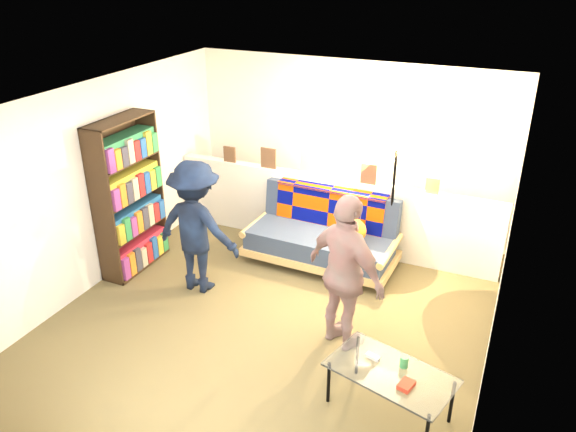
# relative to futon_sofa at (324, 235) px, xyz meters

# --- Properties ---
(ground) EXTENTS (5.00, 5.00, 0.00)m
(ground) POSITION_rel_futon_sofa_xyz_m (-0.08, -1.34, -0.38)
(ground) COLOR brown
(ground) RESTS_ON ground
(room_shell) EXTENTS (4.60, 5.05, 2.45)m
(room_shell) POSITION_rel_futon_sofa_xyz_m (-0.08, -0.87, 1.29)
(room_shell) COLOR silver
(room_shell) RESTS_ON ground
(half_wall_ledge) EXTENTS (4.45, 0.15, 1.00)m
(half_wall_ledge) POSITION_rel_futon_sofa_xyz_m (-0.08, 0.46, 0.12)
(half_wall_ledge) COLOR silver
(half_wall_ledge) RESTS_ON ground
(ledge_decor) EXTENTS (2.97, 0.02, 0.45)m
(ledge_decor) POSITION_rel_futon_sofa_xyz_m (-0.31, 0.44, 0.79)
(ledge_decor) COLOR brown
(ledge_decor) RESTS_ON half_wall_ledge
(futon_sofa) EXTENTS (1.94, 0.99, 0.82)m
(futon_sofa) POSITION_rel_futon_sofa_xyz_m (0.00, 0.00, 0.00)
(futon_sofa) COLOR tan
(futon_sofa) RESTS_ON ground
(bookshelf) EXTENTS (0.32, 0.97, 1.93)m
(bookshelf) POSITION_rel_futon_sofa_xyz_m (-2.16, -1.06, 0.52)
(bookshelf) COLOR black
(bookshelf) RESTS_ON ground
(coffee_table) EXTENTS (1.17, 0.84, 0.55)m
(coffee_table) POSITION_rel_futon_sofa_xyz_m (1.46, -2.24, 0.03)
(coffee_table) COLOR black
(coffee_table) RESTS_ON ground
(floor_lamp) EXTENTS (0.34, 0.31, 1.64)m
(floor_lamp) POSITION_rel_futon_sofa_xyz_m (0.81, 0.23, 0.78)
(floor_lamp) COLOR black
(floor_lamp) RESTS_ON ground
(person_left) EXTENTS (1.04, 0.61, 1.60)m
(person_left) POSITION_rel_futon_sofa_xyz_m (-1.14, -1.17, 0.42)
(person_left) COLOR black
(person_left) RESTS_ON ground
(person_right) EXTENTS (1.05, 0.80, 1.66)m
(person_right) POSITION_rel_futon_sofa_xyz_m (0.78, -1.49, 0.45)
(person_right) COLOR tan
(person_right) RESTS_ON ground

